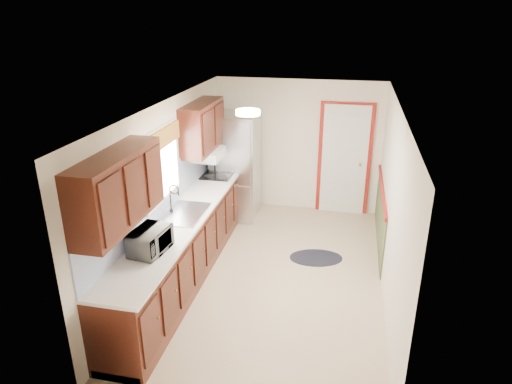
% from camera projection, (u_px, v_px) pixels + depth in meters
% --- Properties ---
extents(room_shell, '(3.20, 5.20, 2.52)m').
position_uv_depth(room_shell, '(274.00, 197.00, 6.02)').
color(room_shell, '#C4AC8A').
rests_on(room_shell, ground).
extents(kitchen_run, '(0.63, 4.00, 2.20)m').
position_uv_depth(kitchen_run, '(180.00, 225.00, 6.14)').
color(kitchen_run, '#3C150D').
rests_on(kitchen_run, ground).
extents(back_wall_trim, '(1.12, 2.30, 2.08)m').
position_uv_depth(back_wall_trim, '(352.00, 171.00, 7.95)').
color(back_wall_trim, maroon).
rests_on(back_wall_trim, ground).
extents(ceiling_fixture, '(0.30, 0.30, 0.06)m').
position_uv_depth(ceiling_fixture, '(248.00, 112.00, 5.46)').
color(ceiling_fixture, '#FFD88C').
rests_on(ceiling_fixture, room_shell).
extents(microwave, '(0.33, 0.53, 0.34)m').
position_uv_depth(microwave, '(150.00, 238.00, 5.13)').
color(microwave, white).
rests_on(microwave, kitchen_run).
extents(refrigerator, '(0.78, 0.78, 1.86)m').
position_uv_depth(refrigerator, '(236.00, 166.00, 8.05)').
color(refrigerator, '#B7B7BC').
rests_on(refrigerator, ground).
extents(rug, '(0.88, 0.66, 0.01)m').
position_uv_depth(rug, '(316.00, 258.00, 6.92)').
color(rug, black).
rests_on(rug, ground).
extents(cooktop, '(0.49, 0.59, 0.02)m').
position_uv_depth(cooktop, '(218.00, 174.00, 7.61)').
color(cooktop, black).
rests_on(cooktop, kitchen_run).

